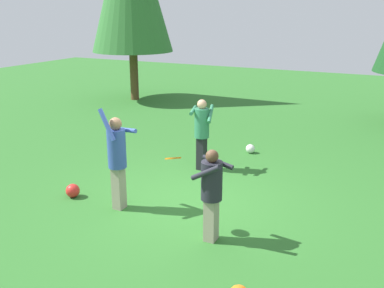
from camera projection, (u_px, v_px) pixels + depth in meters
ground_plane at (185, 202)px, 8.48m from camera, size 40.00×40.00×0.00m
person_thrower at (117, 155)px, 7.93m from camera, size 0.62×0.57×1.96m
person_catcher at (212, 188)px, 6.84m from camera, size 0.56×0.52×1.55m
person_bystander at (202, 129)px, 9.96m from camera, size 0.62×0.68×1.67m
frisbee at (173, 158)px, 7.08m from camera, size 0.37×0.37×0.11m
ball_red at (73, 191)px, 8.69m from camera, size 0.28×0.28×0.28m
ball_white at (250, 149)px, 11.37m from camera, size 0.23×0.23×0.23m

